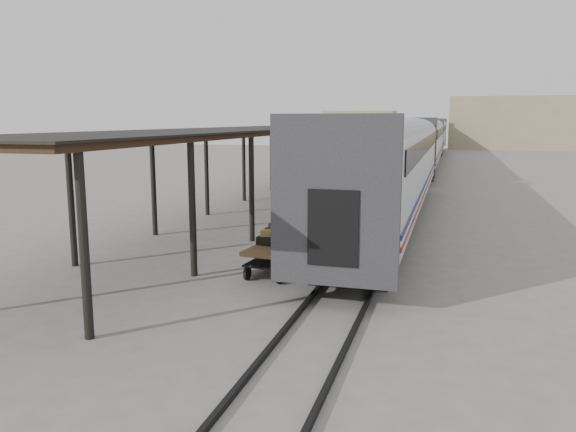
% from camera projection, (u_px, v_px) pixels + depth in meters
% --- Properties ---
extents(ground, '(160.00, 160.00, 0.00)m').
position_uv_depth(ground, '(260.00, 263.00, 18.01)').
color(ground, slate).
rests_on(ground, ground).
extents(train, '(3.45, 76.01, 4.01)m').
position_uv_depth(train, '(422.00, 141.00, 48.64)').
color(train, silver).
rests_on(train, ground).
extents(canopy, '(4.90, 64.30, 4.15)m').
position_uv_depth(canopy, '(323.00, 127.00, 40.97)').
color(canopy, '#422B19').
rests_on(canopy, ground).
extents(rails, '(1.54, 150.00, 0.12)m').
position_uv_depth(rails, '(421.00, 171.00, 49.27)').
color(rails, black).
rests_on(rails, ground).
extents(building_far, '(18.00, 10.00, 8.00)m').
position_uv_depth(building_far, '(509.00, 123.00, 87.24)').
color(building_far, tan).
rests_on(building_far, ground).
extents(building_left, '(12.00, 8.00, 6.00)m').
position_uv_depth(building_left, '(360.00, 129.00, 97.83)').
color(building_left, tan).
rests_on(building_left, ground).
extents(baggage_cart, '(1.48, 2.51, 0.86)m').
position_uv_depth(baggage_cart, '(276.00, 252.00, 16.62)').
color(baggage_cart, brown).
rests_on(baggage_cart, ground).
extents(suitcase_stack, '(1.29, 1.09, 0.58)m').
position_uv_depth(suitcase_stack, '(277.00, 236.00, 16.93)').
color(suitcase_stack, '#313133').
rests_on(suitcase_stack, baggage_cart).
extents(luggage_tug, '(1.30, 1.57, 1.20)m').
position_uv_depth(luggage_tug, '(308.00, 188.00, 33.11)').
color(luggage_tug, maroon).
rests_on(luggage_tug, ground).
extents(porter, '(0.45, 0.65, 1.72)m').
position_uv_depth(porter, '(278.00, 221.00, 15.76)').
color(porter, navy).
rests_on(porter, baggage_cart).
extents(pedestrian, '(1.17, 0.64, 1.88)m').
position_uv_depth(pedestrian, '(299.00, 183.00, 32.15)').
color(pedestrian, black).
rests_on(pedestrian, ground).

